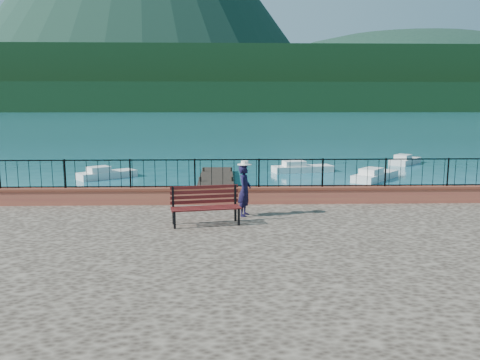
{
  "coord_description": "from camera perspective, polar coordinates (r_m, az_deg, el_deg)",
  "views": [
    {
      "loc": [
        -1.45,
        -12.17,
        4.59
      ],
      "look_at": [
        -1.0,
        2.0,
        2.3
      ],
      "focal_mm": 35.0,
      "sensor_mm": 36.0,
      "label": 1
    }
  ],
  "objects": [
    {
      "name": "far_forest",
      "position": [
        312.2,
        -1.55,
        9.99
      ],
      "size": [
        900.0,
        60.0,
        18.0
      ],
      "primitive_type": "cube",
      "color": "black",
      "rests_on": "ground"
    },
    {
      "name": "boat_2",
      "position": [
        30.07,
        16.18,
        0.8
      ],
      "size": [
        3.75,
        4.03,
        0.8
      ],
      "primitive_type": "cube",
      "rotation": [
        0.0,
        0.0,
        0.85
      ],
      "color": "white",
      "rests_on": "ground"
    },
    {
      "name": "parapet",
      "position": [
        16.23,
        3.36,
        -1.85
      ],
      "size": [
        28.0,
        0.46,
        0.58
      ],
      "primitive_type": "cube",
      "color": "#B45F41",
      "rests_on": "promenade"
    },
    {
      "name": "dock",
      "position": [
        24.58,
        -3.05,
        -1.24
      ],
      "size": [
        2.0,
        16.0,
        0.3
      ],
      "primitive_type": "cube",
      "color": "#2D231C",
      "rests_on": "ground"
    },
    {
      "name": "foothills",
      "position": [
        372.58,
        -1.6,
        11.86
      ],
      "size": [
        900.0,
        120.0,
        44.0
      ],
      "primitive_type": "cube",
      "color": "black",
      "rests_on": "ground"
    },
    {
      "name": "boat_5",
      "position": [
        38.79,
        19.5,
        2.45
      ],
      "size": [
        3.27,
        3.48,
        0.8
      ],
      "primitive_type": "cube",
      "rotation": [
        0.0,
        0.0,
        0.85
      ],
      "color": "silver",
      "rests_on": "ground"
    },
    {
      "name": "person",
      "position": [
        14.32,
        0.56,
        -1.28
      ],
      "size": [
        0.53,
        0.66,
        1.58
      ],
      "primitive_type": "imported",
      "rotation": [
        0.0,
        0.0,
        1.28
      ],
      "color": "black",
      "rests_on": "promenade"
    },
    {
      "name": "companion_hill",
      "position": [
        613.55,
        19.58,
        8.23
      ],
      "size": [
        448.0,
        384.0,
        180.0
      ],
      "primitive_type": "ellipsoid",
      "color": "#142D23",
      "rests_on": "ground"
    },
    {
      "name": "hat",
      "position": [
        14.19,
        0.57,
        2.11
      ],
      "size": [
        0.44,
        0.44,
        0.12
      ],
      "primitive_type": "cylinder",
      "color": "white",
      "rests_on": "person"
    },
    {
      "name": "ground",
      "position": [
        13.09,
        4.77,
        -11.39
      ],
      "size": [
        2000.0,
        2000.0,
        0.0
      ],
      "primitive_type": "plane",
      "color": "#19596B",
      "rests_on": "ground"
    },
    {
      "name": "railing",
      "position": [
        16.11,
        3.39,
        0.82
      ],
      "size": [
        27.0,
        0.05,
        0.95
      ],
      "primitive_type": "cube",
      "color": "black",
      "rests_on": "parapet"
    },
    {
      "name": "boat_4",
      "position": [
        32.49,
        7.65,
        1.69
      ],
      "size": [
        4.33,
        2.13,
        0.8
      ],
      "primitive_type": "cube",
      "rotation": [
        0.0,
        0.0,
        0.21
      ],
      "color": "white",
      "rests_on": "ground"
    },
    {
      "name": "boat_0",
      "position": [
        21.63,
        -16.06,
        -2.36
      ],
      "size": [
        3.92,
        3.12,
        0.8
      ],
      "primitive_type": "cube",
      "rotation": [
        0.0,
        0.0,
        0.56
      ],
      "color": "silver",
      "rests_on": "ground"
    },
    {
      "name": "park_bench",
      "position": [
        13.38,
        -4.2,
        -4.1
      ],
      "size": [
        2.05,
        0.97,
        1.09
      ],
      "rotation": [
        0.0,
        0.0,
        0.17
      ],
      "color": "black",
      "rests_on": "promenade"
    },
    {
      "name": "boat_3",
      "position": [
        30.67,
        -15.9,
        0.97
      ],
      "size": [
        3.62,
        3.2,
        0.8
      ],
      "primitive_type": "cube",
      "rotation": [
        0.0,
        0.0,
        0.65
      ],
      "color": "silver",
      "rests_on": "ground"
    }
  ]
}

